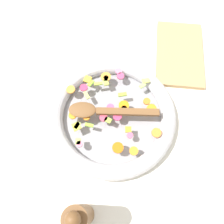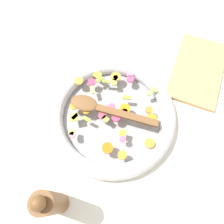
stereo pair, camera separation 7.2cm
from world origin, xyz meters
name	(u,v)px [view 1 (the left image)]	position (x,y,z in m)	size (l,w,h in m)	color
ground_plane	(112,117)	(0.00, 0.00, 0.00)	(4.00, 4.00, 0.00)	silver
skillet	(112,115)	(0.00, 0.00, 0.02)	(0.43, 0.43, 0.05)	gray
chopped_vegetables	(111,107)	(-0.02, 0.00, 0.05)	(0.32, 0.34, 0.01)	orange
wooden_spoon	(104,110)	(0.00, -0.03, 0.06)	(0.06, 0.30, 0.01)	brown
pepper_mill	(80,217)	(0.32, -0.05, 0.10)	(0.06, 0.06, 0.23)	brown
cutting_board	(179,54)	(-0.29, 0.24, 0.01)	(0.30, 0.18, 0.02)	tan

